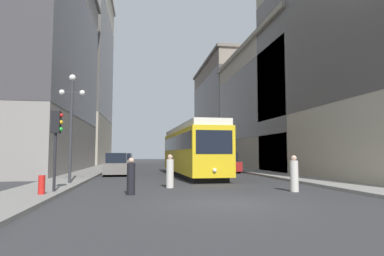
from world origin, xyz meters
name	(u,v)px	position (x,y,z in m)	size (l,w,h in m)	color
ground_plane	(227,203)	(0.00, 0.00, 0.00)	(200.00, 200.00, 0.00)	#303033
sidewalk_left	(110,165)	(-7.63, 40.00, 0.07)	(2.67, 120.00, 0.15)	gray
sidewalk_right	(208,164)	(7.63, 40.00, 0.07)	(2.67, 120.00, 0.15)	gray
streetcar	(191,149)	(0.93, 14.36, 2.10)	(3.15, 14.51, 3.89)	black
transit_bus	(194,152)	(4.29, 33.46, 1.95)	(3.02, 12.40, 3.45)	black
parked_car_left_near	(125,161)	(-5.00, 30.45, 0.84)	(2.05, 4.84, 1.82)	black
parked_car_left_mid	(116,165)	(-5.00, 16.08, 0.84)	(1.94, 4.29, 1.82)	black
parked_car_right_far	(226,163)	(5.00, 18.77, 0.84)	(1.92, 4.40, 1.82)	black
pedestrian_crossing_near	(294,175)	(4.03, 2.99, 0.78)	(0.38, 0.38, 1.68)	beige
pedestrian_crossing_far	(131,178)	(-3.44, 2.97, 0.74)	(0.35, 0.35, 1.58)	black
pedestrian_on_sidewalk	(170,172)	(-1.54, 5.58, 0.80)	(0.39, 0.39, 1.72)	beige
traffic_light_near_left	(56,130)	(-6.68, 3.46, 2.80)	(0.47, 0.36, 3.45)	#232328
lamp_post_left_near	(72,112)	(-6.90, 7.55, 4.09)	(1.41, 0.36, 6.07)	#333338
fire_hydrant	(42,185)	(-6.93, 2.49, 0.53)	(0.26, 0.26, 0.75)	red
building_left_corner	(67,70)	(-15.74, 46.37, 16.14)	(14.16, 22.40, 31.31)	#B2A893
building_left_midblock	(3,58)	(-16.36, 22.04, 10.97)	(15.40, 22.60, 21.33)	gray
building_right_corner	(303,107)	(16.63, 25.82, 7.55)	(15.93, 23.86, 14.74)	#B2A893
building_right_far	(236,112)	(15.14, 49.55, 9.86)	(12.95, 24.29, 19.20)	slate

